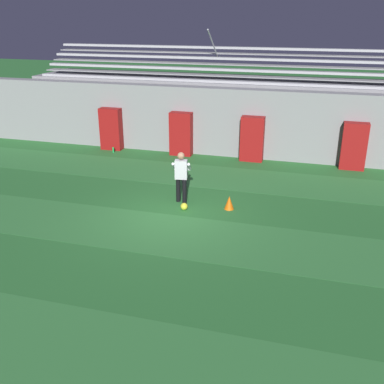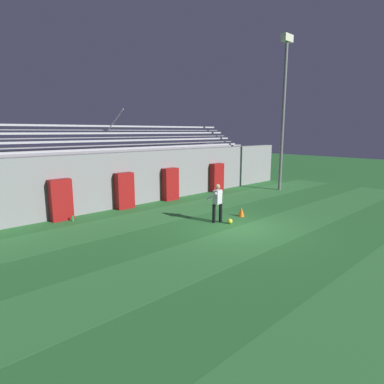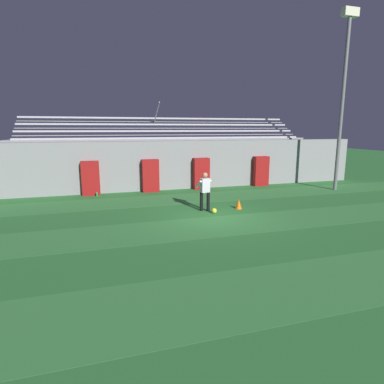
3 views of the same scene
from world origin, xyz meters
TOP-DOWN VIEW (x-y plane):
  - ground_plane at (0.00, 0.00)m, footprint 80.00×80.00m
  - turf_stripe_near at (0.00, -6.00)m, footprint 28.00×2.41m
  - turf_stripe_mid at (0.00, -1.18)m, footprint 28.00×2.41m
  - turf_stripe_far at (0.00, 3.65)m, footprint 28.00×2.41m
  - back_wall at (0.00, 6.50)m, footprint 24.00×0.60m
  - padding_pillar_gate_left at (-1.50, 5.95)m, footprint 0.93×0.44m
  - padding_pillar_gate_right at (1.50, 5.95)m, footprint 0.93×0.44m
  - padding_pillar_far_left at (-4.69, 5.95)m, footprint 0.93×0.44m
  - padding_pillar_far_right at (5.39, 5.95)m, footprint 0.93×0.44m
  - bleacher_stand at (-0.00, 8.49)m, footprint 18.00×3.35m
  - floodlight_pole at (8.86, 3.43)m, footprint 0.90×0.36m
  - goalkeeper at (0.01, 1.02)m, footprint 0.65×0.59m
  - soccer_ball at (0.25, 0.49)m, footprint 0.22×0.22m
  - traffic_cone at (1.57, 0.92)m, footprint 0.30×0.30m
  - water_bottle at (-4.42, 5.47)m, footprint 0.07×0.07m

SIDE VIEW (x-z plane):
  - ground_plane at x=0.00m, z-range 0.00..0.00m
  - turf_stripe_near at x=0.00m, z-range 0.00..0.01m
  - turf_stripe_mid at x=0.00m, z-range 0.00..0.01m
  - turf_stripe_far at x=0.00m, z-range 0.00..0.01m
  - soccer_ball at x=0.25m, z-range 0.00..0.22m
  - water_bottle at x=-4.42m, z-range 0.00..0.24m
  - traffic_cone at x=1.57m, z-range 0.00..0.42m
  - padding_pillar_gate_left at x=-1.50m, z-range 0.00..1.82m
  - padding_pillar_gate_right at x=1.50m, z-range 0.00..1.82m
  - padding_pillar_far_left at x=-4.69m, z-range 0.00..1.82m
  - padding_pillar_far_right at x=5.39m, z-range 0.00..1.82m
  - goalkeeper at x=0.01m, z-range 0.12..1.79m
  - back_wall at x=0.00m, z-range 0.00..2.80m
  - bleacher_stand at x=0.00m, z-range -1.01..4.01m
  - floodlight_pole at x=8.86m, z-range 1.13..10.85m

